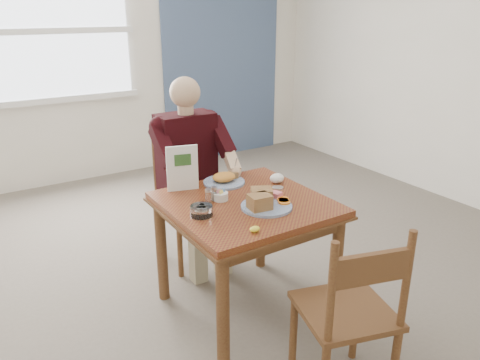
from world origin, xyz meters
TOP-DOWN VIEW (x-y plane):
  - floor at (0.00, 0.00)m, footprint 6.00×6.00m
  - wall_back at (0.00, 3.00)m, footprint 5.50×0.00m
  - accent_panel at (1.60, 2.98)m, footprint 1.60×0.02m
  - lemon_wedge at (-0.18, -0.36)m, footprint 0.06×0.04m
  - napkin at (0.34, 0.14)m, footprint 0.11×0.09m
  - metal_dish at (0.28, 0.06)m, footprint 0.09×0.09m
  - window at (-0.40, 2.97)m, footprint 1.72×0.04m
  - table at (0.00, 0.00)m, footprint 0.92×0.92m
  - chair_far at (0.00, 0.80)m, footprint 0.42×0.42m
  - chair_near at (0.02, -0.86)m, footprint 0.52×0.52m
  - diner at (0.00, 0.71)m, footprint 0.53×0.56m
  - near_plate at (0.04, -0.14)m, footprint 0.36×0.36m
  - far_plate at (0.05, 0.32)m, footprint 0.28×0.28m
  - caddy at (-0.12, 0.09)m, footprint 0.11×0.11m
  - shakers at (-0.18, 0.10)m, footprint 0.09×0.06m
  - creamer at (-0.32, -0.04)m, footprint 0.16×0.16m
  - menu at (-0.23, 0.36)m, footprint 0.19×0.07m

SIDE VIEW (x-z plane):
  - floor at x=0.00m, z-range 0.00..0.00m
  - chair_far at x=0.00m, z-range 0.00..0.95m
  - chair_near at x=0.02m, z-range 0.00..0.95m
  - table at x=0.00m, z-range 0.26..1.01m
  - metal_dish at x=0.28m, z-range 0.75..0.76m
  - lemon_wedge at x=-0.18m, z-range 0.75..0.78m
  - caddy at x=-0.12m, z-range 0.74..0.81m
  - far_plate at x=0.05m, z-range 0.74..0.81m
  - creamer at x=-0.32m, z-range 0.75..0.81m
  - napkin at x=0.34m, z-range 0.75..0.81m
  - near_plate at x=0.04m, z-range 0.74..0.84m
  - shakers at x=-0.18m, z-range 0.75..0.84m
  - diner at x=0.00m, z-range 0.12..1.50m
  - menu at x=-0.23m, z-range 0.75..1.04m
  - accent_panel at x=1.60m, z-range 0.00..2.80m
  - wall_back at x=0.00m, z-range -1.35..4.15m
  - window at x=-0.40m, z-range 0.89..2.31m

